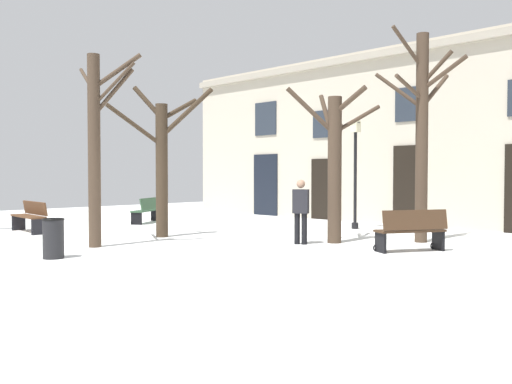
% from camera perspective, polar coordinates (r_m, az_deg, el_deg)
% --- Properties ---
extents(ground_plane, '(34.65, 34.65, 0.00)m').
position_cam_1_polar(ground_plane, '(12.53, -5.89, -6.10)').
color(ground_plane, white).
extents(building_facade, '(21.66, 0.60, 6.12)m').
position_cam_1_polar(building_facade, '(19.58, 15.63, 5.81)').
color(building_facade, '#BCB29E').
rests_on(building_facade, ground).
extents(tree_center, '(1.72, 2.25, 3.89)m').
position_cam_1_polar(tree_center, '(14.17, 8.02, 3.18)').
color(tree_center, '#423326').
rests_on(tree_center, ground).
extents(tree_left_of_center, '(1.76, 2.66, 4.16)m').
position_cam_1_polar(tree_left_of_center, '(15.52, -9.54, 3.30)').
color(tree_left_of_center, '#382B1E').
rests_on(tree_left_of_center, ground).
extents(tree_right_of_center, '(2.27, 2.57, 5.36)m').
position_cam_1_polar(tree_right_of_center, '(14.77, 16.58, 6.15)').
color(tree_right_of_center, '#423326').
rests_on(tree_right_of_center, ground).
extents(tree_foreground, '(2.09, 1.06, 4.59)m').
position_cam_1_polar(tree_foreground, '(13.74, -16.02, 4.82)').
color(tree_foreground, '#423326').
rests_on(tree_foreground, ground).
extents(streetlamp, '(0.30, 0.30, 3.47)m').
position_cam_1_polar(streetlamp, '(17.84, 10.10, 3.12)').
color(streetlamp, black).
rests_on(streetlamp, ground).
extents(litter_bin, '(0.45, 0.45, 0.82)m').
position_cam_1_polar(litter_bin, '(12.20, -19.97, -4.46)').
color(litter_bin, black).
rests_on(litter_bin, ground).
extents(bench_near_center_tree, '(1.92, 0.61, 0.92)m').
position_cam_1_polar(bench_near_center_tree, '(17.89, -22.05, -2.27)').
color(bench_near_center_tree, '#51331E').
rests_on(bench_near_center_tree, ground).
extents(bench_far_corner, '(1.34, 1.76, 0.90)m').
position_cam_1_polar(bench_far_corner, '(20.18, -10.95, -1.78)').
color(bench_far_corner, '#2D4C33').
rests_on(bench_far_corner, ground).
extents(bench_back_to_back_left, '(1.21, 1.63, 0.95)m').
position_cam_1_polar(bench_back_to_back_left, '(12.92, 15.57, -3.80)').
color(bench_back_to_back_left, '#3D2819').
rests_on(bench_back_to_back_left, ground).
extents(person_strolling, '(0.44, 0.37, 1.59)m').
position_cam_1_polar(person_strolling, '(13.77, 4.59, -1.72)').
color(person_strolling, black).
rests_on(person_strolling, ground).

